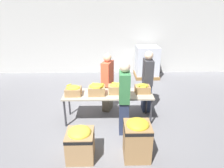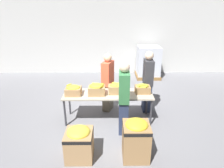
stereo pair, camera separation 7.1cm
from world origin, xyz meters
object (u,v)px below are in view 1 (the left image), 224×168
sorting_table (108,96)px  banana_box_0 (73,90)px  volunteer_1 (124,99)px  donation_bin_0 (80,142)px  volunteer_0 (147,82)px  banana_box_3 (143,88)px  volunteer_2 (108,83)px  pallet_stack_0 (147,62)px  banana_box_2 (118,88)px  donation_bin_1 (137,138)px  banana_box_1 (97,89)px

sorting_table → banana_box_0: 0.90m
volunteer_1 → donation_bin_0: size_ratio=2.53×
volunteer_1 → donation_bin_0: volunteer_1 is taller
volunteer_0 → volunteer_1: size_ratio=1.00×
banana_box_3 → volunteer_2: bearing=149.4°
volunteer_1 → pallet_stack_0: size_ratio=1.33×
banana_box_2 → sorting_table: bearing=-174.2°
banana_box_3 → donation_bin_1: bearing=-102.6°
volunteer_0 → volunteer_2: bearing=-91.3°
banana_box_3 → volunteer_2: (-0.91, 0.54, -0.05)m
volunteer_0 → donation_bin_0: size_ratio=2.53×
banana_box_3 → pallet_stack_0: pallet_stack_0 is taller
donation_bin_1 → banana_box_2: bearing=101.8°
sorting_table → volunteer_0: size_ratio=1.30×
donation_bin_0 → pallet_stack_0: (2.24, 4.98, 0.28)m
donation_bin_1 → banana_box_3: bearing=77.4°
sorting_table → volunteer_2: 0.61m
banana_box_3 → volunteer_0: 0.55m
banana_box_2 → volunteer_0: size_ratio=0.28×
volunteer_0 → pallet_stack_0: size_ratio=1.33×
banana_box_3 → volunteer_0: (0.22, 0.50, -0.02)m
banana_box_2 → donation_bin_1: bearing=-78.2°
banana_box_2 → donation_bin_0: size_ratio=0.70×
banana_box_0 → volunteer_0: 2.09m
volunteer_2 → donation_bin_1: volunteer_2 is taller
sorting_table → banana_box_1: banana_box_1 is taller
volunteer_0 → pallet_stack_0: (0.56, 2.98, -0.22)m
banana_box_1 → banana_box_3: size_ratio=1.08×
banana_box_0 → pallet_stack_0: (2.56, 3.59, -0.25)m
banana_box_0 → volunteer_0: bearing=17.0°
sorting_table → volunteer_2: bearing=91.1°
banana_box_1 → pallet_stack_0: size_ratio=0.31×
banana_box_0 → donation_bin_0: size_ratio=0.56×
volunteer_0 → banana_box_2: bearing=-57.8°
banana_box_3 → volunteer_1: size_ratio=0.22×
volunteer_2 → banana_box_2: bearing=45.6°
volunteer_2 → pallet_stack_0: volunteer_2 is taller
donation_bin_0 → donation_bin_1: 1.13m
banana_box_2 → volunteer_1: (0.12, -0.57, -0.04)m
banana_box_1 → volunteer_2: bearing=67.2°
banana_box_2 → pallet_stack_0: (1.42, 3.50, -0.27)m
banana_box_0 → pallet_stack_0: 4.42m
sorting_table → pallet_stack_0: pallet_stack_0 is taller
banana_box_0 → banana_box_2: size_ratio=0.80×
banana_box_1 → banana_box_2: bearing=8.9°
pallet_stack_0 → donation_bin_1: bearing=-102.6°
donation_bin_1 → banana_box_1: bearing=121.4°
banana_box_0 → banana_box_3: banana_box_0 is taller
sorting_table → banana_box_3: bearing=3.2°
volunteer_2 → donation_bin_0: bearing=5.0°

